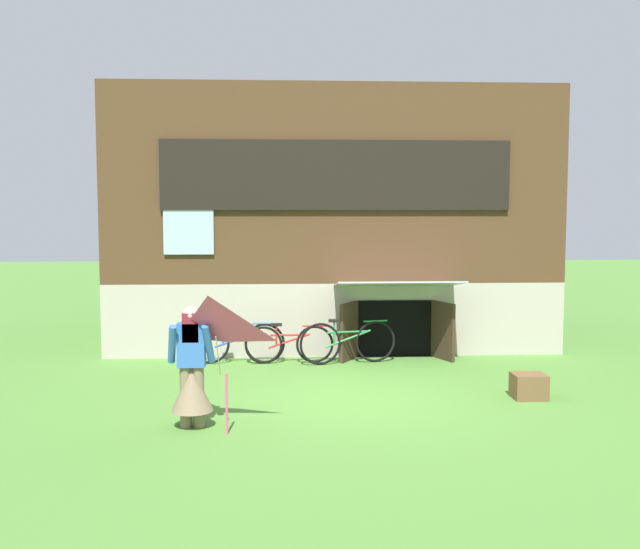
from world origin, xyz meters
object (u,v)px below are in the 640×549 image
at_px(bicycle_green, 348,342).
at_px(wooden_crate, 529,386).
at_px(kite, 208,332).
at_px(bicycle_red, 289,344).
at_px(bicycle_blue, 237,343).
at_px(person, 192,377).

bearing_deg(bicycle_green, wooden_crate, -58.26).
distance_m(kite, bicycle_red, 4.53).
distance_m(kite, bicycle_green, 4.79).
bearing_deg(bicycle_blue, person, -94.42).
distance_m(bicycle_green, wooden_crate, 3.50).
bearing_deg(bicycle_blue, bicycle_green, -2.76).
height_order(bicycle_red, wooden_crate, bicycle_red).
height_order(bicycle_blue, wooden_crate, bicycle_blue).
bearing_deg(bicycle_red, bicycle_blue, 176.50).
distance_m(bicycle_red, bicycle_blue, 0.92).
bearing_deg(bicycle_green, bicycle_blue, 165.66).
relative_size(bicycle_red, wooden_crate, 3.37).
xyz_separation_m(kite, bicycle_blue, (0.05, 4.35, -0.91)).
bearing_deg(person, bicycle_green, 81.74).
relative_size(kite, bicycle_green, 0.93).
xyz_separation_m(person, bicycle_green, (2.28, 3.73, -0.25)).
distance_m(bicycle_green, bicycle_blue, 1.97).
xyz_separation_m(bicycle_green, wooden_crate, (2.38, -2.55, -0.21)).
relative_size(bicycle_green, bicycle_blue, 1.03).
distance_m(person, kite, 0.87).
bearing_deg(bicycle_red, kite, -104.39).
height_order(kite, bicycle_blue, kite).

